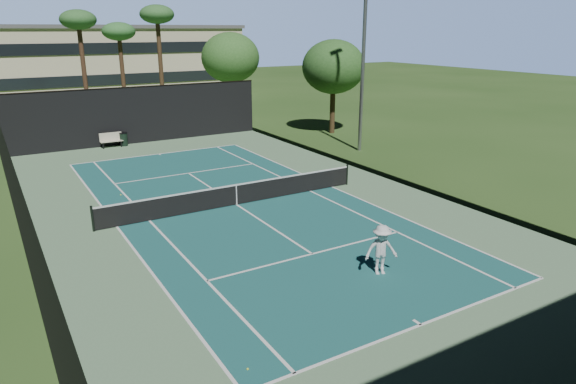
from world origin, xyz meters
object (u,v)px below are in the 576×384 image
at_px(tennis_ball_b, 121,195).
at_px(park_bench, 111,140).
at_px(trash_bin, 124,139).
at_px(tennis_net, 236,194).
at_px(tennis_ball_d, 169,196).
at_px(tennis_ball_c, 225,187).
at_px(player, 381,250).
at_px(tennis_ball_a, 248,369).

height_order(tennis_ball_b, park_bench, park_bench).
bearing_deg(tennis_ball_b, trash_bin, 75.27).
distance_m(tennis_ball_b, trash_bin, 11.75).
bearing_deg(park_bench, tennis_net, -82.02).
bearing_deg(park_bench, tennis_ball_d, -90.42).
xyz_separation_m(tennis_ball_c, tennis_ball_d, (-2.96, 0.05, -0.00)).
xyz_separation_m(player, tennis_ball_d, (-3.39, 11.76, -0.83)).
height_order(tennis_ball_a, trash_bin, trash_bin).
height_order(tennis_net, tennis_ball_a, tennis_net).
relative_size(tennis_ball_c, park_bench, 0.05).
distance_m(tennis_net, player, 8.93).
bearing_deg(tennis_net, park_bench, 97.98).
bearing_deg(trash_bin, tennis_net, -85.15).
relative_size(tennis_ball_b, park_bench, 0.05).
relative_size(tennis_ball_b, tennis_ball_c, 0.94).
height_order(tennis_net, tennis_ball_b, tennis_net).
relative_size(tennis_ball_b, trash_bin, 0.07).
relative_size(tennis_net, tennis_ball_c, 179.24).
bearing_deg(tennis_ball_c, tennis_ball_b, 164.37).
height_order(tennis_ball_b, trash_bin, trash_bin).
height_order(tennis_net, player, player).
distance_m(tennis_net, tennis_ball_c, 2.98).
bearing_deg(tennis_net, player, -82.85).
bearing_deg(tennis_ball_a, player, 20.70).
xyz_separation_m(tennis_net, tennis_ball_a, (-5.01, -11.17, -0.53)).
bearing_deg(tennis_ball_a, tennis_ball_b, 87.39).
xyz_separation_m(player, tennis_ball_c, (-0.42, 11.71, -0.83)).
bearing_deg(tennis_net, trash_bin, 94.85).
height_order(tennis_ball_c, tennis_ball_d, tennis_ball_c).
bearing_deg(player, trash_bin, 115.81).
height_order(tennis_ball_a, tennis_ball_c, tennis_ball_c).
bearing_deg(trash_bin, player, -84.32).
xyz_separation_m(tennis_ball_a, tennis_ball_b, (0.70, 15.42, 0.00)).
height_order(player, trash_bin, player).
xyz_separation_m(tennis_net, tennis_ball_c, (0.69, 2.85, -0.52)).
relative_size(tennis_ball_a, tennis_ball_d, 0.86).
xyz_separation_m(tennis_ball_a, trash_bin, (3.69, 26.77, 0.45)).
bearing_deg(park_bench, tennis_ball_b, -100.63).
bearing_deg(player, park_bench, 117.81).
bearing_deg(tennis_net, tennis_ball_a, -114.17).
bearing_deg(tennis_ball_c, park_bench, 102.73).
bearing_deg(tennis_ball_b, tennis_ball_a, -92.61).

